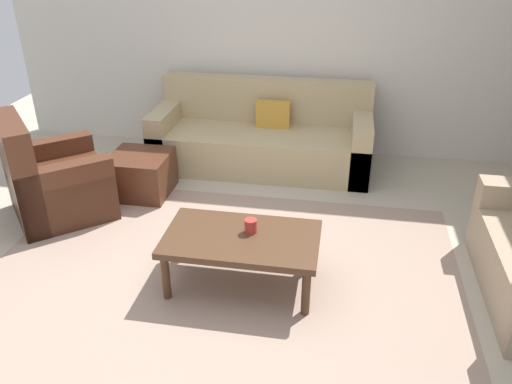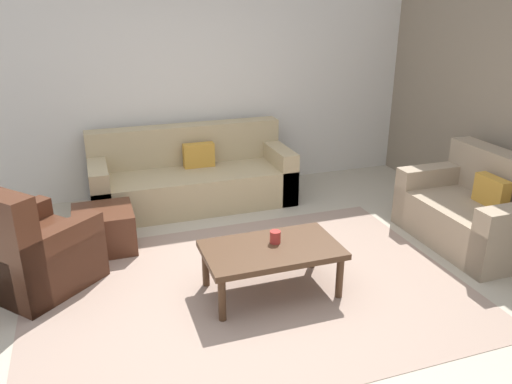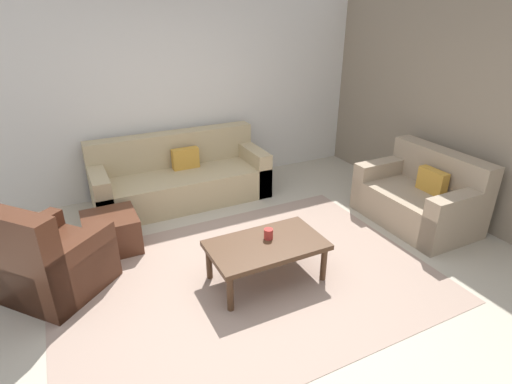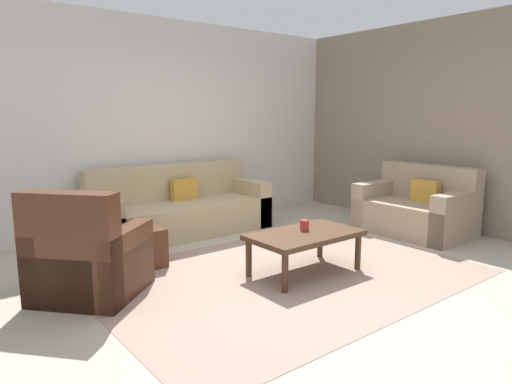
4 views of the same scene
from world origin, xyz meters
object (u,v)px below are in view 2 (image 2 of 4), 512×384
(couch_main, at_px, (191,178))
(ottoman, at_px, (104,229))
(armchair_leather, at_px, (28,255))
(cup, at_px, (275,237))
(couch_loveseat, at_px, (480,213))
(coffee_table, at_px, (272,253))

(couch_main, height_order, ottoman, couch_main)
(armchair_leather, distance_m, cup, 2.04)
(couch_main, height_order, couch_loveseat, same)
(armchair_leather, height_order, coffee_table, armchair_leather)
(couch_main, bearing_deg, coffee_table, -84.79)
(couch_main, height_order, armchair_leather, armchair_leather)
(coffee_table, bearing_deg, couch_main, 95.21)
(couch_main, height_order, cup, couch_main)
(couch_main, bearing_deg, cup, -83.15)
(coffee_table, bearing_deg, couch_loveseat, 5.23)
(ottoman, bearing_deg, couch_loveseat, -16.39)
(couch_loveseat, height_order, cup, couch_loveseat)
(ottoman, height_order, cup, cup)
(ottoman, distance_m, coffee_table, 1.77)
(couch_main, xyz_separation_m, ottoman, (-1.05, -0.92, -0.10))
(couch_loveseat, xyz_separation_m, coffee_table, (-2.27, -0.21, 0.06))
(couch_loveseat, xyz_separation_m, cup, (-2.22, -0.14, 0.16))
(couch_loveseat, bearing_deg, cup, -176.27)
(couch_loveseat, bearing_deg, armchair_leather, 173.25)
(armchair_leather, xyz_separation_m, cup, (1.93, -0.64, 0.15))
(armchair_leather, relative_size, cup, 11.03)
(armchair_leather, relative_size, ottoman, 2.02)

